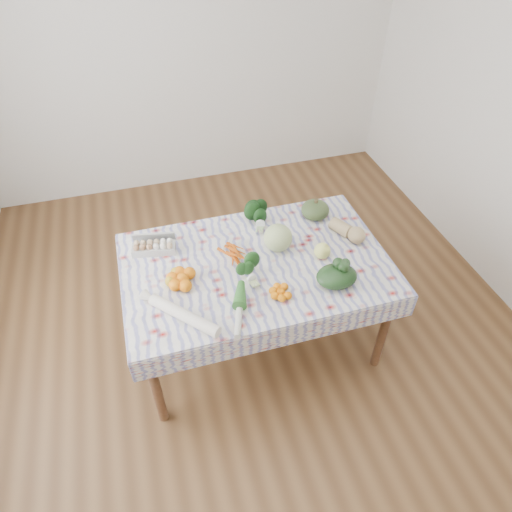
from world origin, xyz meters
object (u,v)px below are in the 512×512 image
dining_table (256,272)px  grapefruit (322,251)px  kabocha_squash (315,210)px  butternut_squash (348,230)px  cabbage (278,238)px  egg_carton (154,248)px

dining_table → grapefruit: (0.41, -0.06, 0.14)m
kabocha_squash → grapefruit: (-0.11, -0.40, -0.01)m
kabocha_squash → butternut_squash: bearing=-63.0°
cabbage → grapefruit: size_ratio=1.74×
egg_carton → grapefruit: size_ratio=2.60×
dining_table → butternut_squash: butternut_squash is taller
grapefruit → kabocha_squash: bearing=74.5°
dining_table → egg_carton: egg_carton is taller
egg_carton → kabocha_squash: kabocha_squash is taller
dining_table → grapefruit: size_ratio=15.29×
dining_table → butternut_squash: size_ratio=6.34×
cabbage → butternut_squash: size_ratio=0.72×
egg_carton → cabbage: 0.80m
egg_carton → grapefruit: bearing=-8.7°
egg_carton → kabocha_squash: bearing=12.9°
grapefruit → butternut_squash: bearing=30.3°
cabbage → butternut_squash: cabbage is taller
dining_table → butternut_squash: (0.66, 0.08, 0.14)m
dining_table → grapefruit: 0.44m
cabbage → kabocha_squash: bearing=34.6°
kabocha_squash → cabbage: (-0.35, -0.24, 0.03)m
grapefruit → egg_carton: bearing=161.1°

